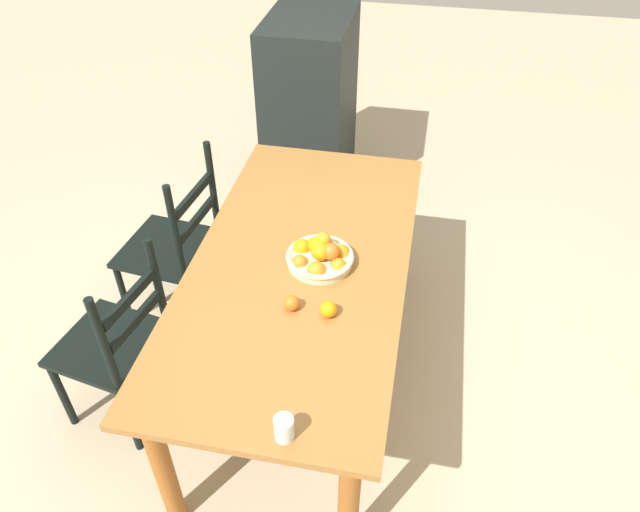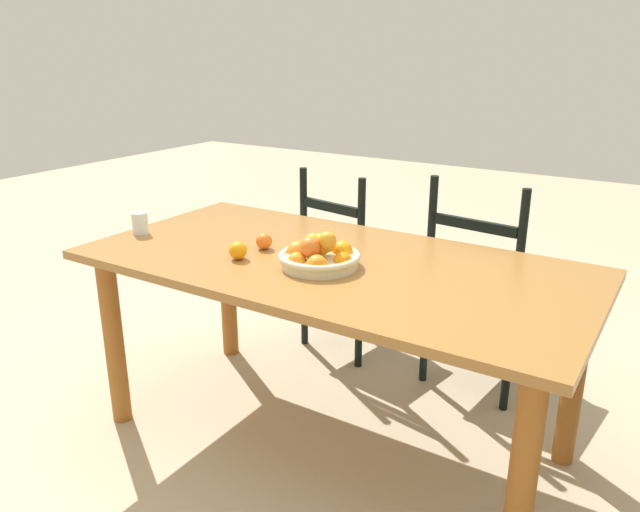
# 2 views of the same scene
# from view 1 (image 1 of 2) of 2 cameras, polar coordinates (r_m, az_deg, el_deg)

# --- Properties ---
(ground_plane) EXTENTS (12.00, 12.00, 0.00)m
(ground_plane) POSITION_cam_1_polar(r_m,az_deg,el_deg) (3.10, -1.60, -11.24)
(ground_plane) COLOR #BDAB8B
(dining_table) EXTENTS (1.86, 0.92, 0.77)m
(dining_table) POSITION_cam_1_polar(r_m,az_deg,el_deg) (2.62, -1.86, -2.30)
(dining_table) COLOR olive
(dining_table) RESTS_ON ground
(chair_near_window) EXTENTS (0.51, 0.51, 0.98)m
(chair_near_window) POSITION_cam_1_polar(r_m,az_deg,el_deg) (3.22, -13.71, 0.85)
(chair_near_window) COLOR black
(chair_near_window) RESTS_ON ground
(chair_by_cabinet) EXTENTS (0.49, 0.49, 0.95)m
(chair_by_cabinet) POSITION_cam_1_polar(r_m,az_deg,el_deg) (2.78, -18.89, -8.19)
(chair_by_cabinet) COLOR black
(chair_by_cabinet) RESTS_ON ground
(cabinet) EXTENTS (0.79, 0.54, 1.19)m
(cabinet) POSITION_cam_1_polar(r_m,az_deg,el_deg) (4.18, -0.95, 14.32)
(cabinet) COLOR black
(cabinet) RESTS_ON ground
(fruit_bowl) EXTENTS (0.29, 0.29, 0.14)m
(fruit_bowl) POSITION_cam_1_polar(r_m,az_deg,el_deg) (2.51, 0.01, 0.04)
(fruit_bowl) COLOR beige
(fruit_bowl) RESTS_ON dining_table
(orange_loose_0) EXTENTS (0.06, 0.06, 0.06)m
(orange_loose_0) POSITION_cam_1_polar(r_m,az_deg,el_deg) (2.32, -2.74, -4.54)
(orange_loose_0) COLOR orange
(orange_loose_0) RESTS_ON dining_table
(orange_loose_1) EXTENTS (0.07, 0.07, 0.07)m
(orange_loose_1) POSITION_cam_1_polar(r_m,az_deg,el_deg) (2.29, 0.80, -5.13)
(orange_loose_1) COLOR orange
(orange_loose_1) RESTS_ON dining_table
(drinking_glass) EXTENTS (0.07, 0.07, 0.09)m
(drinking_glass) POSITION_cam_1_polar(r_m,az_deg,el_deg) (1.94, -3.47, -16.21)
(drinking_glass) COLOR silver
(drinking_glass) RESTS_ON dining_table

